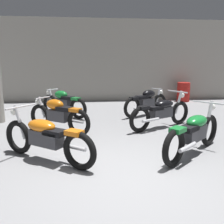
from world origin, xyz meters
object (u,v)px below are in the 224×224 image
object	(u,v)px
motorcycle_left_row_0	(46,137)
motorcycle_left_row_1	(58,115)
motorcycle_left_row_2	(63,103)
oil_drum	(183,92)
motorcycle_right_row_2	(147,102)
motorcycle_right_row_0	(194,132)
motorcycle_right_row_1	(162,112)

from	to	relation	value
motorcycle_left_row_0	motorcycle_left_row_1	world-z (taller)	motorcycle_left_row_0
motorcycle_left_row_2	oil_drum	distance (m)	5.70
motorcycle_right_row_2	oil_drum	world-z (taller)	motorcycle_right_row_2
motorcycle_right_row_2	motorcycle_left_row_2	bearing A→B (deg)	177.00
motorcycle_left_row_2	motorcycle_right_row_0	world-z (taller)	motorcycle_right_row_0
motorcycle_right_row_1	motorcycle_left_row_0	bearing A→B (deg)	-144.73
motorcycle_left_row_1	motorcycle_left_row_2	bearing A→B (deg)	90.43
motorcycle_left_row_1	motorcycle_right_row_2	world-z (taller)	same
motorcycle_left_row_0	motorcycle_right_row_2	xyz separation A→B (m)	(2.77, 3.56, 0.01)
motorcycle_right_row_1	motorcycle_left_row_1	bearing A→B (deg)	-177.96
motorcycle_left_row_1	motorcycle_right_row_0	world-z (taller)	motorcycle_right_row_0
motorcycle_right_row_1	oil_drum	xyz separation A→B (m)	(2.36, 4.27, -0.03)
motorcycle_left_row_1	motorcycle_right_row_2	xyz separation A→B (m)	(2.73, 1.70, 0.00)
motorcycle_left_row_0	motorcycle_right_row_1	size ratio (longest dim) A/B	0.92
oil_drum	motorcycle_right_row_1	bearing A→B (deg)	-118.95
oil_drum	motorcycle_right_row_0	bearing A→B (deg)	-110.56
motorcycle_right_row_1	motorcycle_left_row_2	bearing A→B (deg)	147.66
motorcycle_left_row_1	oil_drum	xyz separation A→B (m)	(5.10, 4.37, -0.03)
motorcycle_right_row_2	motorcycle_right_row_1	bearing A→B (deg)	-89.74
motorcycle_left_row_2	motorcycle_right_row_2	world-z (taller)	same
motorcycle_right_row_0	oil_drum	size ratio (longest dim) A/B	2.03
motorcycle_left_row_1	motorcycle_left_row_2	xyz separation A→B (m)	(-0.01, 1.84, 0.00)
motorcycle_left_row_1	motorcycle_left_row_0	bearing A→B (deg)	-91.06
motorcycle_left_row_0	oil_drum	size ratio (longest dim) A/B	2.12
motorcycle_right_row_1	oil_drum	bearing A→B (deg)	61.05
motorcycle_right_row_0	motorcycle_right_row_2	bearing A→B (deg)	90.53
motorcycle_left_row_2	motorcycle_right_row_0	bearing A→B (deg)	-53.12
motorcycle_left_row_2	motorcycle_right_row_2	distance (m)	2.75
motorcycle_right_row_0	oil_drum	xyz separation A→B (m)	(2.34, 6.23, -0.03)
motorcycle_right_row_0	motorcycle_right_row_1	world-z (taller)	same
motorcycle_left_row_2	motorcycle_right_row_0	xyz separation A→B (m)	(2.78, -3.70, -0.01)
motorcycle_left_row_0	motorcycle_right_row_0	world-z (taller)	same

